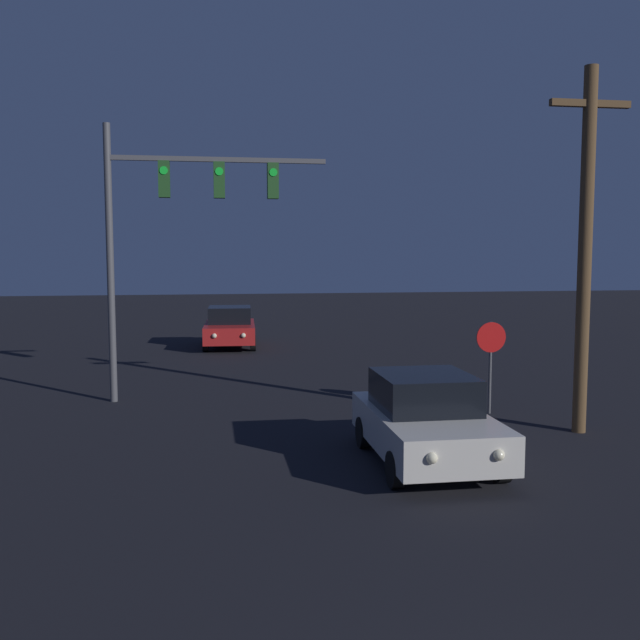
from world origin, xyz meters
TOP-DOWN VIEW (x-y plane):
  - car_near at (1.42, 8.65)m, footprint 2.00×3.97m
  - car_far at (-1.53, 24.83)m, footprint 2.14×4.04m
  - traffic_signal_mast at (-3.24, 14.96)m, footprint 5.52×0.30m
  - stop_sign at (4.09, 12.18)m, footprint 0.71×0.07m
  - utility_pole at (5.28, 10.26)m, footprint 1.71×0.28m

SIDE VIEW (x-z plane):
  - car_near at x=1.42m, z-range -0.01..1.59m
  - car_far at x=-1.53m, z-range -0.01..1.59m
  - stop_sign at x=4.09m, z-range 0.43..2.58m
  - utility_pole at x=5.28m, z-range 0.16..7.67m
  - traffic_signal_mast at x=-3.24m, z-range 1.28..8.19m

